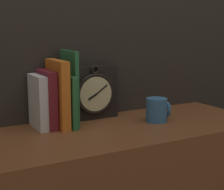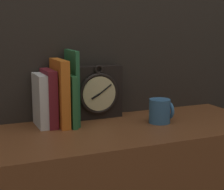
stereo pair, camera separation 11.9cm
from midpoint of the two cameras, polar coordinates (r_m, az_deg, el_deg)
name	(u,v)px [view 1 (the left image)]	position (r m, az deg, el deg)	size (l,w,h in m)	color
wall_back	(82,1)	(1.37, -7.20, 13.97)	(6.00, 0.05, 2.60)	#2D2823
clock	(92,93)	(1.33, -5.58, 0.34)	(0.19, 0.06, 0.20)	black
book_slot0_white	(38,102)	(1.24, -13.93, -1.07)	(0.03, 0.12, 0.17)	silver
book_slot1_maroon	(47,99)	(1.24, -12.62, -0.66)	(0.03, 0.13, 0.19)	maroon
book_slot2_orange	(58,94)	(1.24, -10.98, 0.16)	(0.03, 0.15, 0.22)	orange
book_slot3_green	(66,100)	(1.25, -9.66, -0.85)	(0.02, 0.15, 0.17)	#2B6939
book_slot4_green	(70,88)	(1.26, -9.18, 1.04)	(0.01, 0.13, 0.25)	#286C41
mug	(157,110)	(1.30, 4.33, -2.30)	(0.08, 0.07, 0.08)	teal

